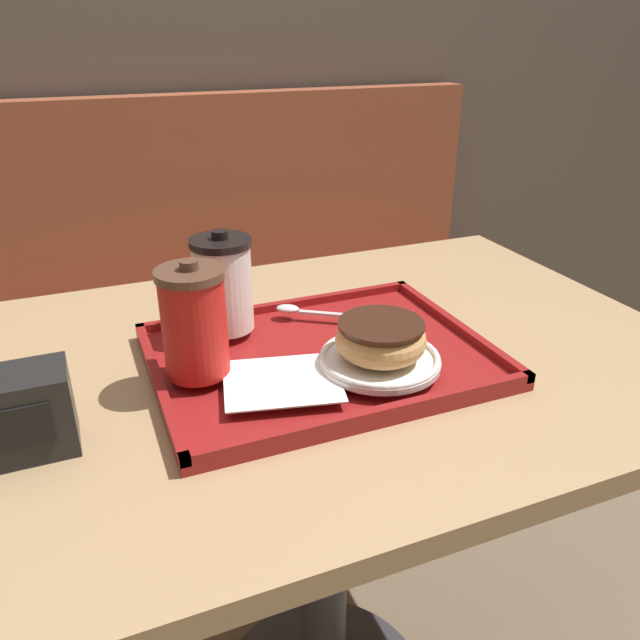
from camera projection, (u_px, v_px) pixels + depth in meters
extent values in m
cube|color=brown|center=(160.00, 9.00, 1.60)|extent=(8.00, 0.05, 2.40)
cube|color=brown|center=(250.00, 377.00, 1.83)|extent=(1.49, 0.44, 0.45)
cube|color=brown|center=(224.00, 195.00, 1.77)|extent=(1.49, 0.08, 0.55)
cube|color=tan|center=(324.00, 360.00, 0.88)|extent=(1.03, 0.72, 0.03)
cylinder|color=#333338|center=(324.00, 557.00, 1.04)|extent=(0.08, 0.08, 0.72)
cube|color=maroon|center=(320.00, 359.00, 0.84)|extent=(0.44, 0.33, 0.01)
cube|color=maroon|center=(374.00, 414.00, 0.70)|extent=(0.44, 0.01, 0.01)
cube|color=maroon|center=(281.00, 306.00, 0.97)|extent=(0.44, 0.01, 0.01)
cube|color=maroon|center=(158.00, 383.00, 0.76)|extent=(0.01, 0.33, 0.01)
cube|color=maroon|center=(455.00, 325.00, 0.91)|extent=(0.01, 0.33, 0.01)
cube|color=white|center=(282.00, 381.00, 0.75)|extent=(0.16, 0.15, 0.00)
cylinder|color=red|center=(195.00, 326.00, 0.75)|extent=(0.08, 0.08, 0.12)
cylinder|color=brown|center=(190.00, 274.00, 0.72)|extent=(0.08, 0.08, 0.01)
cylinder|color=brown|center=(189.00, 265.00, 0.71)|extent=(0.02, 0.02, 0.01)
cylinder|color=white|center=(224.00, 288.00, 0.86)|extent=(0.08, 0.08, 0.12)
cylinder|color=black|center=(220.00, 242.00, 0.83)|extent=(0.08, 0.08, 0.01)
cylinder|color=black|center=(220.00, 235.00, 0.83)|extent=(0.02, 0.02, 0.01)
cylinder|color=white|center=(380.00, 361.00, 0.79)|extent=(0.15, 0.15, 0.01)
torus|color=white|center=(380.00, 357.00, 0.79)|extent=(0.15, 0.15, 0.01)
torus|color=tan|center=(381.00, 340.00, 0.77)|extent=(0.11, 0.11, 0.04)
cylinder|color=#381E14|center=(381.00, 324.00, 0.77)|extent=(0.11, 0.11, 0.00)
ellipsoid|color=silver|center=(288.00, 309.00, 0.93)|extent=(0.04, 0.04, 0.01)
cube|color=silver|center=(332.00, 314.00, 0.92)|extent=(0.09, 0.06, 0.00)
cube|color=black|center=(21.00, 413.00, 0.65)|extent=(0.10, 0.07, 0.09)
cube|color=black|center=(19.00, 428.00, 0.62)|extent=(0.06, 0.00, 0.05)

